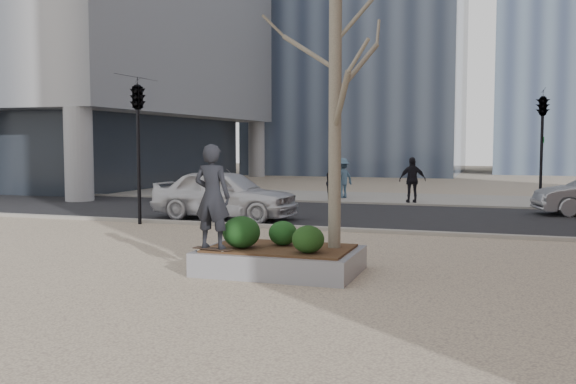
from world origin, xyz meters
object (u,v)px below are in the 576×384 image
(planter, at_px, (280,261))
(police_car, at_px, (225,194))
(skateboard, at_px, (213,250))
(skateboarder, at_px, (212,196))

(planter, distance_m, police_car, 8.77)
(skateboard, bearing_deg, police_car, 120.05)
(planter, xyz_separation_m, skateboard, (-1.10, -0.70, 0.26))
(skateboarder, height_order, police_car, skateboarder)
(skateboard, distance_m, skateboarder, 1.02)
(planter, distance_m, skateboard, 1.33)
(skateboarder, bearing_deg, police_car, -65.19)
(skateboard, height_order, skateboarder, skateboarder)
(planter, distance_m, skateboarder, 1.83)
(planter, bearing_deg, skateboard, -147.35)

